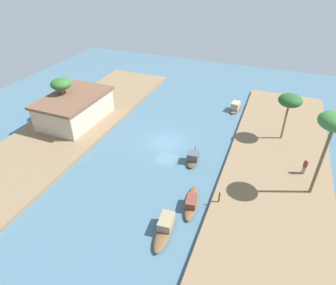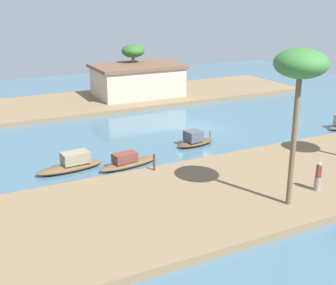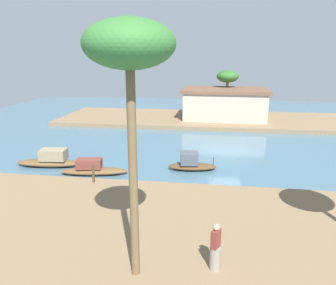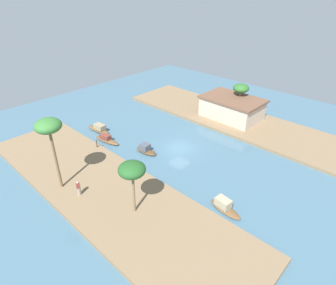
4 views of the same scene
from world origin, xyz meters
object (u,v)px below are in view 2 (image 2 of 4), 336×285
Objects in this scene: sampan_with_red_awning at (128,162)px; person_on_near_bank at (318,179)px; palm_tree_right_tall at (133,52)px; sampan_midstream at (72,164)px; mooring_post at (154,162)px; palm_tree_left_near at (301,68)px; riverside_building at (137,80)px; sampan_open_hull at (195,140)px.

sampan_with_red_awning is 2.62× the size of person_on_near_bank.
sampan_with_red_awning is at bearing -113.98° from palm_tree_right_tall.
mooring_post is (4.38, -3.32, 0.50)m from sampan_midstream.
palm_tree_left_near is (8.69, -10.83, 7.18)m from sampan_midstream.
palm_tree_right_tall is (3.81, 30.01, -2.76)m from palm_tree_left_near.
riverside_building is (0.91, 27.72, 1.00)m from person_on_near_bank.
palm_tree_left_near reaches higher than riverside_building.
person_on_near_bank is (11.33, -10.24, 0.65)m from sampan_midstream.
person_on_near_bank is 7.07m from palm_tree_left_near.
riverside_building reaches higher than sampan_open_hull.
palm_tree_right_tall is at bearing 70.16° from mooring_post.
sampan_open_hull is 0.35× the size of riverside_building.
sampan_with_red_awning is at bearing -170.49° from sampan_open_hull.
palm_tree_left_near reaches higher than sampan_midstream.
sampan_with_red_awning is 13.21m from palm_tree_left_near.
sampan_open_hull is at bearing -97.75° from riverside_building.
sampan_with_red_awning is 22.65m from palm_tree_right_tall.
sampan_open_hull is 6.71m from mooring_post.
sampan_open_hull is 3.05× the size of mooring_post.
sampan_with_red_awning is 0.97× the size of sampan_midstream.
palm_tree_left_near reaches higher than mooring_post.
person_on_near_bank is 0.18× the size of riverside_building.
person_on_near_bank is 29.69m from palm_tree_right_tall.
palm_tree_left_near is at bearing -60.15° from mooring_post.
palm_tree_left_near is (-1.01, -11.55, 7.19)m from sampan_open_hull.
sampan_midstream is 5.52m from mooring_post.
sampan_midstream is at bearing 142.85° from mooring_post.
palm_tree_left_near is 1.54× the size of palm_tree_right_tall.
riverside_building is (-0.27, -1.71, -2.77)m from palm_tree_right_tall.
riverside_building reaches higher than sampan_midstream.
sampan_open_hull is 0.63× the size of palm_tree_right_tall.
sampan_with_red_awning is 2.47m from mooring_post.
sampan_with_red_awning is at bearing -22.56° from sampan_midstream.
palm_tree_right_tall reaches higher than riverside_building.
sampan_open_hull is 11.11m from person_on_near_bank.
palm_tree_right_tall is at bearing 82.76° from palm_tree_left_near.
mooring_post is 22.26m from riverside_building.
sampan_midstream is 15.28m from person_on_near_bank.
sampan_midstream is at bearing -123.10° from palm_tree_right_tall.
sampan_with_red_awning is at bearing -114.40° from riverside_building.
sampan_open_hull is at bearing 36.19° from person_on_near_bank.
mooring_post is 0.13× the size of palm_tree_left_near.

